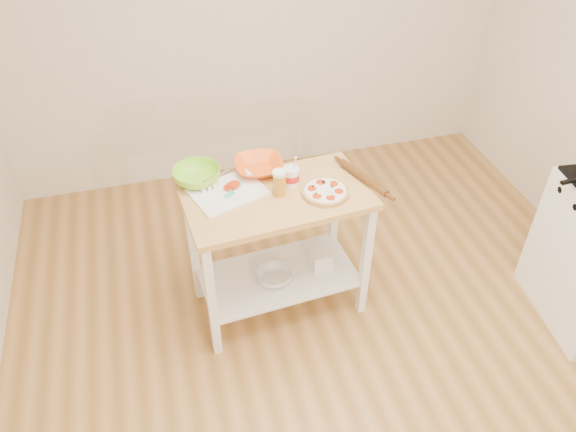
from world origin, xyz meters
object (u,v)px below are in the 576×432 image
at_px(spatula, 233,190).
at_px(knife, 206,182).
at_px(orange_bowl, 259,166).
at_px(beer_pint, 279,183).
at_px(yogurt_tub, 291,177).
at_px(prep_island, 278,229).
at_px(rolling_pin, 363,178).
at_px(cutting_board, 227,191).
at_px(green_bowl, 197,176).
at_px(pizza, 325,192).
at_px(shelf_bin, 320,259).
at_px(shelf_glass_bowl, 274,276).

distance_m(spatula, knife, 0.18).
height_order(orange_bowl, beer_pint, beer_pint).
bearing_deg(yogurt_tub, prep_island, -143.66).
relative_size(orange_bowl, rolling_pin, 0.73).
height_order(cutting_board, rolling_pin, rolling_pin).
bearing_deg(yogurt_tub, orange_bowl, 129.38).
bearing_deg(green_bowl, cutting_board, -44.68).
relative_size(cutting_board, knife, 1.94).
bearing_deg(rolling_pin, beer_pint, 178.96).
height_order(beer_pint, rolling_pin, beer_pint).
distance_m(pizza, spatula, 0.52).
xyz_separation_m(yogurt_tub, rolling_pin, (0.42, -0.08, -0.03)).
relative_size(knife, yogurt_tub, 1.20).
relative_size(cutting_board, spatula, 3.73).
height_order(green_bowl, beer_pint, beer_pint).
distance_m(pizza, green_bowl, 0.75).
distance_m(yogurt_tub, shelf_bin, 0.66).
bearing_deg(beer_pint, yogurt_tub, 38.53).
distance_m(pizza, cutting_board, 0.56).
xyz_separation_m(pizza, beer_pint, (-0.25, 0.07, 0.06)).
xyz_separation_m(spatula, shelf_bin, (0.52, -0.09, -0.59)).
distance_m(pizza, beer_pint, 0.27).
bearing_deg(yogurt_tub, spatula, 177.92).
relative_size(cutting_board, shelf_glass_bowl, 2.08).
relative_size(knife, beer_pint, 1.57).
relative_size(pizza, spatula, 2.14).
distance_m(prep_island, spatula, 0.37).
relative_size(prep_island, yogurt_tub, 5.40).
height_order(rolling_pin, shelf_bin, rolling_pin).
height_order(cutting_board, spatula, cutting_board).
relative_size(pizza, shelf_glass_bowl, 1.19).
height_order(cutting_board, green_bowl, green_bowl).
height_order(prep_island, pizza, pizza).
xyz_separation_m(knife, beer_pint, (0.39, -0.20, 0.06)).
xyz_separation_m(spatula, yogurt_tub, (0.34, -0.01, 0.04)).
relative_size(spatula, yogurt_tub, 0.62).
relative_size(beer_pint, yogurt_tub, 0.77).
bearing_deg(green_bowl, shelf_bin, -19.47).
bearing_deg(beer_pint, knife, 152.79).
distance_m(spatula, rolling_pin, 0.76).
height_order(pizza, knife, pizza).
relative_size(spatula, knife, 0.52).
bearing_deg(green_bowl, spatula, -41.53).
bearing_deg(beer_pint, pizza, -15.06).
bearing_deg(spatula, green_bowl, 106.74).
xyz_separation_m(pizza, cutting_board, (-0.53, 0.16, -0.01)).
xyz_separation_m(green_bowl, beer_pint, (0.43, -0.24, 0.04)).
bearing_deg(green_bowl, orange_bowl, 1.40).
xyz_separation_m(green_bowl, rolling_pin, (0.94, -0.25, -0.02)).
distance_m(orange_bowl, rolling_pin, 0.62).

